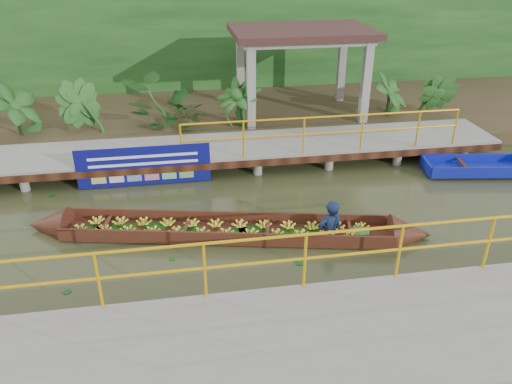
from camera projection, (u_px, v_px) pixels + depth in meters
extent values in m
plane|color=#2D351A|center=(233.00, 228.00, 11.05)|extent=(80.00, 80.00, 0.00)
cube|color=#35281A|center=(207.00, 113.00, 17.52)|extent=(30.00, 8.00, 0.45)
cube|color=gray|center=(218.00, 148.00, 13.89)|extent=(16.00, 2.00, 0.15)
cube|color=black|center=(221.00, 165.00, 13.05)|extent=(16.00, 0.12, 0.18)
cylinder|color=#D69B0B|center=(325.00, 117.00, 12.96)|extent=(7.50, 0.05, 0.05)
cylinder|color=#D69B0B|center=(324.00, 133.00, 13.17)|extent=(7.50, 0.05, 0.05)
cylinder|color=#D69B0B|center=(324.00, 135.00, 13.19)|extent=(0.05, 0.05, 1.00)
cylinder|color=gray|center=(0.00, 160.00, 13.86)|extent=(0.24, 0.24, 0.55)
cylinder|color=gray|center=(65.00, 180.00, 12.74)|extent=(0.24, 0.24, 0.55)
cylinder|color=gray|center=(75.00, 155.00, 14.14)|extent=(0.24, 0.24, 0.55)
cylinder|color=gray|center=(145.00, 174.00, 13.03)|extent=(0.24, 0.24, 0.55)
cylinder|color=gray|center=(147.00, 151.00, 14.43)|extent=(0.24, 0.24, 0.55)
cylinder|color=gray|center=(221.00, 169.00, 13.32)|extent=(0.24, 0.24, 0.55)
cylinder|color=gray|center=(215.00, 147.00, 14.72)|extent=(0.24, 0.24, 0.55)
cylinder|color=gray|center=(294.00, 164.00, 13.61)|extent=(0.24, 0.24, 0.55)
cylinder|color=gray|center=(282.00, 143.00, 15.01)|extent=(0.24, 0.24, 0.55)
cylinder|color=gray|center=(364.00, 159.00, 13.90)|extent=(0.24, 0.24, 0.55)
cylinder|color=gray|center=(345.00, 139.00, 15.30)|extent=(0.24, 0.24, 0.55)
cylinder|color=gray|center=(431.00, 155.00, 14.18)|extent=(0.24, 0.24, 0.55)
cylinder|color=gray|center=(407.00, 135.00, 15.59)|extent=(0.24, 0.24, 0.55)
cylinder|color=gray|center=(221.00, 169.00, 13.32)|extent=(0.24, 0.24, 0.55)
cube|color=gray|center=(335.00, 352.00, 7.38)|extent=(18.00, 2.40, 0.70)
cylinder|color=#D69B0B|center=(319.00, 233.00, 7.77)|extent=(10.00, 0.05, 0.05)
cylinder|color=#D69B0B|center=(317.00, 257.00, 7.97)|extent=(10.00, 0.05, 0.05)
cylinder|color=#D69B0B|center=(317.00, 260.00, 8.00)|extent=(0.05, 0.05, 1.00)
cube|color=gray|center=(251.00, 92.00, 14.96)|extent=(0.25, 0.25, 2.80)
cube|color=gray|center=(366.00, 86.00, 15.48)|extent=(0.25, 0.25, 2.80)
cube|color=gray|center=(240.00, 72.00, 17.06)|extent=(0.25, 0.25, 2.80)
cube|color=gray|center=(341.00, 68.00, 17.58)|extent=(0.25, 0.25, 2.80)
cube|color=gray|center=(302.00, 38.00, 15.67)|extent=(4.00, 2.60, 0.12)
cube|color=#381F1C|center=(302.00, 31.00, 15.58)|extent=(4.40, 3.00, 0.20)
cube|color=#153E13|center=(200.00, 47.00, 18.90)|extent=(30.00, 0.80, 4.00)
cube|color=#36140E|center=(227.00, 233.00, 10.79)|extent=(7.08, 2.33, 0.05)
cube|color=#36140E|center=(229.00, 218.00, 11.12)|extent=(6.91, 1.52, 0.30)
cube|color=#36140E|center=(225.00, 239.00, 10.34)|extent=(6.91, 1.52, 0.30)
cone|color=#36140E|center=(49.00, 226.00, 10.92)|extent=(1.04, 1.01, 0.85)
cone|color=#36140E|center=(411.00, 234.00, 10.59)|extent=(1.04, 1.01, 0.85)
ellipsoid|color=#153E13|center=(359.00, 232.00, 10.63)|extent=(0.56, 0.48, 0.23)
imported|color=#101D3B|center=(332.00, 201.00, 10.32)|extent=(0.64, 0.48, 1.60)
cube|color=#0D1796|center=(480.00, 170.00, 13.57)|extent=(3.12, 1.34, 0.10)
cube|color=#0D1796|center=(475.00, 159.00, 13.91)|extent=(2.99, 0.50, 0.30)
cube|color=#0D1796|center=(489.00, 173.00, 13.11)|extent=(2.99, 0.50, 0.30)
cube|color=#0D1796|center=(426.00, 166.00, 13.49)|extent=(0.19, 0.90, 0.30)
cube|color=black|center=(463.00, 164.00, 13.49)|extent=(0.23, 0.91, 0.05)
cube|color=navy|center=(144.00, 166.00, 12.69)|extent=(3.37, 0.03, 1.05)
cube|color=white|center=(143.00, 157.00, 12.55)|extent=(2.74, 0.01, 0.07)
cube|color=white|center=(144.00, 164.00, 12.64)|extent=(2.74, 0.01, 0.07)
imported|color=#153E13|center=(14.00, 112.00, 14.30)|extent=(1.30, 1.30, 1.63)
imported|color=#153E13|center=(86.00, 108.00, 14.59)|extent=(1.30, 1.30, 1.63)
imported|color=#153E13|center=(172.00, 104.00, 14.95)|extent=(1.30, 1.30, 1.63)
imported|color=#153E13|center=(238.00, 101.00, 15.24)|extent=(1.30, 1.30, 1.63)
imported|color=#153E13|center=(393.00, 94.00, 15.96)|extent=(1.30, 1.30, 1.63)
imported|color=#153E13|center=(437.00, 91.00, 16.18)|extent=(1.30, 1.30, 1.63)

